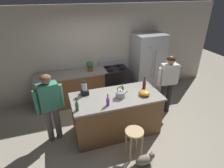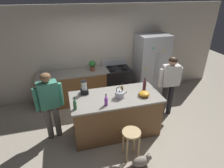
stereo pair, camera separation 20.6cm
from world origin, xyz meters
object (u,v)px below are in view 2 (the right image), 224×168
(bottle_vinegar, at_px, (122,90))
(mixing_bowl, at_px, (144,94))
(bar_stool, at_px, (131,138))
(blender_appliance, at_px, (84,88))
(person_by_island_left, at_px, (49,101))
(potted_plant, at_px, (92,65))
(bottle_soda, at_px, (106,101))
(person_by_sink_right, at_px, (170,81))
(refrigerator, at_px, (151,65))
(cat, at_px, (142,161))
(kitchen_island, at_px, (115,114))
(tea_kettle, at_px, (119,94))
(stove_range, at_px, (117,82))
(bottle_wine, at_px, (144,86))
(bottle_olive_oil, at_px, (75,105))

(bottle_vinegar, xyz_separation_m, mixing_bowl, (0.42, -0.26, -0.03))
(bar_stool, relative_size, blender_appliance, 2.03)
(person_by_island_left, distance_m, potted_plant, 1.80)
(bottle_soda, height_order, bottle_vinegar, bottle_soda)
(person_by_sink_right, xyz_separation_m, bottle_soda, (-1.79, -0.59, 0.07))
(refrigerator, distance_m, cat, 3.04)
(kitchen_island, height_order, tea_kettle, tea_kettle)
(cat, bearing_deg, mixing_bowl, 67.31)
(stove_range, xyz_separation_m, mixing_bowl, (0.12, -1.68, 0.52))
(bar_stool, height_order, bottle_wine, bottle_wine)
(kitchen_island, relative_size, bottle_olive_oil, 7.17)
(blender_appliance, bearing_deg, mixing_bowl, -20.41)
(bar_stool, bearing_deg, mixing_bowl, 52.14)
(bottle_soda, bearing_deg, blender_appliance, 121.14)
(bar_stool, distance_m, bottle_wine, 1.26)
(person_by_island_left, height_order, cat, person_by_island_left)
(refrigerator, bearing_deg, cat, -117.56)
(potted_plant, bearing_deg, cat, -80.38)
(kitchen_island, height_order, bottle_wine, bottle_wine)
(potted_plant, relative_size, bottle_vinegar, 1.27)
(kitchen_island, distance_m, mixing_bowl, 0.82)
(bar_stool, xyz_separation_m, mixing_bowl, (0.53, 0.68, 0.50))
(person_by_island_left, height_order, blender_appliance, person_by_island_left)
(person_by_island_left, xyz_separation_m, bar_stool, (1.46, -1.03, -0.45))
(mixing_bowl, bearing_deg, kitchen_island, 165.11)
(person_by_island_left, relative_size, bottle_vinegar, 6.73)
(potted_plant, relative_size, bottle_wine, 0.95)
(person_by_sink_right, bearing_deg, cat, -132.83)
(kitchen_island, bearing_deg, stove_range, 72.39)
(stove_range, relative_size, potted_plant, 3.78)
(refrigerator, bearing_deg, stove_range, 178.70)
(kitchen_island, bearing_deg, bottle_vinegar, 29.27)
(bottle_olive_oil, relative_size, mixing_bowl, 1.17)
(person_by_sink_right, relative_size, bottle_soda, 6.27)
(refrigerator, xyz_separation_m, person_by_island_left, (-2.96, -1.32, 0.01))
(stove_range, height_order, person_by_island_left, person_by_island_left)
(cat, bearing_deg, refrigerator, 62.44)
(stove_range, distance_m, cat, 2.66)
(blender_appliance, xyz_separation_m, bottle_soda, (0.36, -0.59, -0.04))
(person_by_island_left, relative_size, bar_stool, 2.44)
(potted_plant, height_order, mixing_bowl, potted_plant)
(bottle_wine, bearing_deg, bottle_olive_oil, -167.47)
(bottle_vinegar, bearing_deg, person_by_island_left, 176.95)
(blender_appliance, xyz_separation_m, tea_kettle, (0.70, -0.38, -0.06))
(refrigerator, distance_m, bottle_wine, 1.65)
(potted_plant, relative_size, bottle_olive_oil, 1.09)
(person_by_island_left, height_order, bottle_olive_oil, person_by_island_left)
(bottle_soda, bearing_deg, stove_range, 67.08)
(mixing_bowl, relative_size, tea_kettle, 0.86)
(refrigerator, height_order, person_by_island_left, refrigerator)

